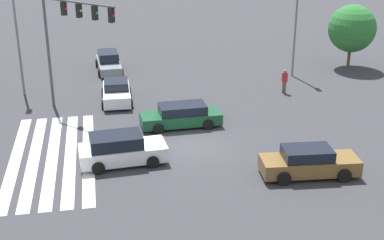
% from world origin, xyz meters
% --- Properties ---
extents(ground_plane, '(109.37, 109.37, 0.00)m').
position_xyz_m(ground_plane, '(0.00, 0.00, 0.00)').
color(ground_plane, '#333338').
extents(crosswalk_markings, '(11.48, 4.40, 0.01)m').
position_xyz_m(crosswalk_markings, '(0.00, -7.61, 0.00)').
color(crosswalk_markings, silver).
rests_on(crosswalk_markings, ground_plane).
extents(traffic_signal_mast, '(4.36, 4.36, 7.43)m').
position_xyz_m(traffic_signal_mast, '(-6.43, -6.43, 5.59)').
color(traffic_signal_mast, '#47474C').
rests_on(traffic_signal_mast, ground_plane).
extents(car_0, '(2.15, 4.91, 1.39)m').
position_xyz_m(car_0, '(-2.97, -0.12, 0.67)').
color(car_0, '#144728').
rests_on(car_0, ground_plane).
extents(car_1, '(2.21, 4.92, 1.49)m').
position_xyz_m(car_1, '(4.54, 5.02, 0.71)').
color(car_1, brown).
rests_on(car_1, ground_plane).
extents(car_3, '(4.18, 2.14, 1.47)m').
position_xyz_m(car_3, '(-8.13, -3.75, 0.68)').
color(car_3, silver).
rests_on(car_3, ground_plane).
extents(car_4, '(4.81, 2.14, 1.54)m').
position_xyz_m(car_4, '(-15.76, -3.98, 0.71)').
color(car_4, gray).
rests_on(car_4, ground_plane).
extents(car_5, '(2.39, 4.58, 1.61)m').
position_xyz_m(car_5, '(1.45, -4.00, 0.77)').
color(car_5, silver).
rests_on(car_5, ground_plane).
extents(pedestrian, '(0.41, 0.41, 1.74)m').
position_xyz_m(pedestrian, '(-7.79, 8.15, 0.98)').
color(pedestrian, brown).
rests_on(pedestrian, ground_plane).
extents(street_light_pole_a, '(0.80, 0.36, 8.26)m').
position_xyz_m(street_light_pole_a, '(-11.70, 10.21, 4.93)').
color(street_light_pole_a, slate).
rests_on(street_light_pole_a, ground_plane).
extents(street_light_pole_b, '(0.80, 0.36, 8.23)m').
position_xyz_m(street_light_pole_b, '(-10.85, -10.15, 4.92)').
color(street_light_pole_b, slate).
rests_on(street_light_pole_b, ground_plane).
extents(tree_corner_a, '(3.85, 3.85, 5.21)m').
position_xyz_m(tree_corner_a, '(-13.07, 15.60, 3.28)').
color(tree_corner_a, brown).
rests_on(tree_corner_a, ground_plane).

